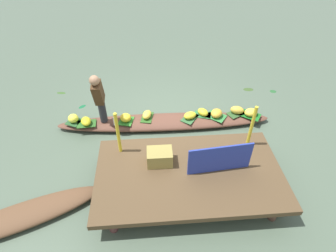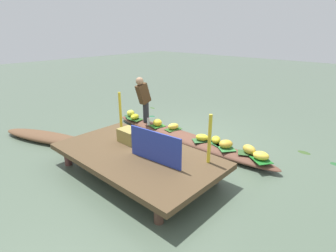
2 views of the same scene
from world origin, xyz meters
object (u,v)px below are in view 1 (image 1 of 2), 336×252
(vendor_person, at_px, (99,96))
(banana_bunch_3, at_px, (237,110))
(banana_bunch_8, at_px, (190,115))
(water_bottle, at_px, (115,121))
(banana_bunch_6, at_px, (251,112))
(moored_boat, at_px, (19,217))
(vendor_boat, at_px, (164,122))
(market_banner, at_px, (220,159))
(banana_bunch_4, at_px, (147,115))
(banana_bunch_5, at_px, (86,121))
(banana_bunch_7, at_px, (217,113))
(banana_bunch_0, at_px, (73,118))
(banana_bunch_1, at_px, (203,112))
(produce_crate, at_px, (160,157))
(banana_bunch_2, at_px, (126,118))

(vendor_person, bearing_deg, banana_bunch_3, -177.91)
(banana_bunch_8, xyz_separation_m, water_bottle, (1.66, 0.10, 0.02))
(banana_bunch_6, relative_size, banana_bunch_8, 1.05)
(moored_boat, xyz_separation_m, water_bottle, (-1.40, -2.09, 0.20))
(vendor_boat, relative_size, market_banner, 4.41)
(banana_bunch_4, height_order, banana_bunch_6, banana_bunch_6)
(moored_boat, distance_m, banana_bunch_5, 2.31)
(banana_bunch_7, height_order, banana_bunch_8, banana_bunch_7)
(moored_boat, relative_size, market_banner, 2.41)
(banana_bunch_0, height_order, market_banner, market_banner)
(moored_boat, bearing_deg, banana_bunch_1, -166.30)
(banana_bunch_1, distance_m, banana_bunch_5, 2.61)
(moored_boat, distance_m, banana_bunch_1, 4.08)
(moored_boat, height_order, water_bottle, water_bottle)
(moored_boat, relative_size, vendor_person, 2.12)
(banana_bunch_0, distance_m, banana_bunch_3, 3.69)
(banana_bunch_0, xyz_separation_m, banana_bunch_1, (-2.89, -0.02, -0.02))
(banana_bunch_7, distance_m, water_bottle, 2.27)
(banana_bunch_6, distance_m, water_bottle, 3.06)
(banana_bunch_7, distance_m, banana_bunch_8, 0.61)
(water_bottle, bearing_deg, banana_bunch_1, -174.37)
(banana_bunch_4, distance_m, banana_bunch_6, 2.36)
(banana_bunch_5, bearing_deg, market_banner, 145.87)
(vendor_person, distance_m, market_banner, 2.77)
(banana_bunch_8, height_order, vendor_person, vendor_person)
(banana_bunch_8, bearing_deg, banana_bunch_3, -175.04)
(banana_bunch_3, bearing_deg, banana_bunch_6, 161.78)
(moored_boat, distance_m, market_banner, 3.38)
(banana_bunch_0, height_order, banana_bunch_6, banana_bunch_0)
(vendor_boat, distance_m, produce_crate, 1.60)
(moored_boat, bearing_deg, vendor_boat, -158.65)
(banana_bunch_4, distance_m, banana_bunch_8, 0.97)
(banana_bunch_5, bearing_deg, banana_bunch_4, -174.68)
(moored_boat, height_order, market_banner, market_banner)
(banana_bunch_3, xyz_separation_m, banana_bunch_8, (1.10, 0.10, -0.02))
(moored_boat, distance_m, banana_bunch_3, 4.76)
(banana_bunch_2, xyz_separation_m, banana_bunch_3, (-2.54, -0.09, -0.00))
(vendor_boat, height_order, banana_bunch_0, banana_bunch_0)
(banana_bunch_3, height_order, banana_bunch_6, banana_bunch_3)
(banana_bunch_6, bearing_deg, market_banner, 56.23)
(banana_bunch_1, bearing_deg, banana_bunch_3, 179.90)
(banana_bunch_6, xyz_separation_m, produce_crate, (2.15, 1.48, 0.27))
(banana_bunch_8, distance_m, water_bottle, 1.66)
(vendor_person, height_order, produce_crate, vendor_person)
(banana_bunch_4, xyz_separation_m, banana_bunch_7, (-1.57, 0.08, 0.01))
(vendor_person, relative_size, produce_crate, 2.82)
(banana_bunch_4, bearing_deg, banana_bunch_5, 5.32)
(banana_bunch_2, bearing_deg, banana_bunch_1, -177.15)
(banana_bunch_8, distance_m, produce_crate, 1.69)
(banana_bunch_3, height_order, banana_bunch_7, banana_bunch_3)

